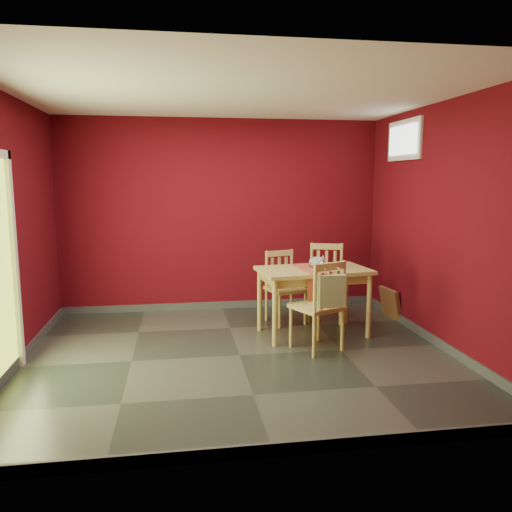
{
  "coord_description": "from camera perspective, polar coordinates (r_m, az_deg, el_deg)",
  "views": [
    {
      "loc": [
        -0.61,
        -5.07,
        1.86
      ],
      "look_at": [
        0.25,
        0.45,
        1.0
      ],
      "focal_mm": 35.0,
      "sensor_mm": 36.0,
      "label": 1
    }
  ],
  "objects": [
    {
      "name": "ground",
      "position": [
        5.43,
        -1.91,
        -11.28
      ],
      "size": [
        4.5,
        4.5,
        0.0
      ],
      "primitive_type": "plane",
      "color": "#2D342D",
      "rests_on": "ground"
    },
    {
      "name": "room_shell",
      "position": [
        5.41,
        -1.91,
        -10.78
      ],
      "size": [
        4.5,
        4.5,
        4.5
      ],
      "color": "#530811",
      "rests_on": "ground"
    },
    {
      "name": "window",
      "position": [
        6.71,
        16.55,
        12.59
      ],
      "size": [
        0.05,
        0.9,
        0.5
      ],
      "color": "white",
      "rests_on": "room_shell"
    },
    {
      "name": "outlet_plate",
      "position": [
        7.56,
        8.36,
        -3.25
      ],
      "size": [
        0.08,
        0.02,
        0.12
      ],
      "primitive_type": "cube",
      "color": "silver",
      "rests_on": "room_shell"
    },
    {
      "name": "dining_table",
      "position": [
        6.0,
        6.58,
        -2.38
      ],
      "size": [
        1.37,
        0.89,
        0.81
      ],
      "color": "tan",
      "rests_on": "ground"
    },
    {
      "name": "table_runner",
      "position": [
        5.88,
        6.89,
        -2.15
      ],
      "size": [
        0.41,
        0.73,
        0.35
      ],
      "color": "#AA4730",
      "rests_on": "dining_table"
    },
    {
      "name": "chair_far_left",
      "position": [
        6.53,
        3.23,
        -3.47
      ],
      "size": [
        0.54,
        0.54,
        0.94
      ],
      "color": "tan",
      "rests_on": "ground"
    },
    {
      "name": "chair_far_right",
      "position": [
        6.72,
        8.0,
        -2.87
      ],
      "size": [
        0.59,
        0.59,
        1.01
      ],
      "color": "tan",
      "rests_on": "ground"
    },
    {
      "name": "chair_near",
      "position": [
        5.48,
        7.3,
        -5.55
      ],
      "size": [
        0.62,
        0.62,
        1.0
      ],
      "color": "tan",
      "rests_on": "ground"
    },
    {
      "name": "tote_bag",
      "position": [
        5.25,
        8.67,
        -3.97
      ],
      "size": [
        0.29,
        0.18,
        0.41
      ],
      "color": "#8DA76B",
      "rests_on": "chair_near"
    },
    {
      "name": "cat",
      "position": [
        6.01,
        6.99,
        -0.49
      ],
      "size": [
        0.28,
        0.41,
        0.19
      ],
      "primitive_type": null,
      "rotation": [
        0.0,
        0.0,
        -0.24
      ],
      "color": "slate",
      "rests_on": "table_runner"
    },
    {
      "name": "picture_frame",
      "position": [
        6.99,
        15.1,
        -5.24
      ],
      "size": [
        0.19,
        0.43,
        0.41
      ],
      "color": "brown",
      "rests_on": "ground"
    }
  ]
}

